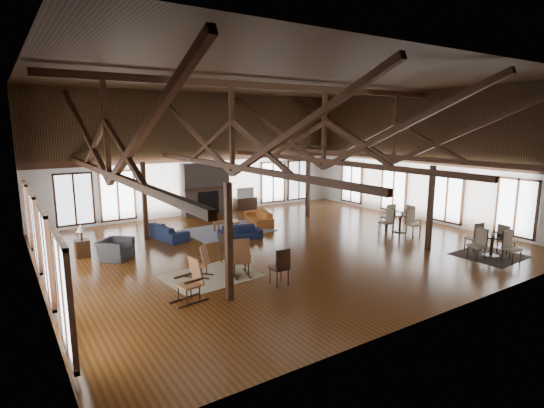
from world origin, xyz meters
TOP-DOWN VIEW (x-y plane):
  - floor at (0.00, 0.00)m, footprint 16.00×16.00m
  - ceiling at (0.00, 0.00)m, footprint 16.00×14.00m
  - wall_back at (0.00, 7.00)m, footprint 16.00×0.02m
  - wall_front at (0.00, -7.00)m, footprint 16.00×0.02m
  - wall_left at (-8.00, 0.00)m, footprint 0.02×14.00m
  - wall_right at (8.00, 0.00)m, footprint 0.02×14.00m
  - roof_truss at (0.00, 0.00)m, footprint 15.60×14.07m
  - post_grid at (0.00, 0.00)m, footprint 8.16×7.16m
  - fireplace at (0.00, 6.67)m, footprint 2.50×0.69m
  - ceiling_fan at (0.50, -1.00)m, footprint 1.60×1.60m
  - sofa_navy_front at (-0.86, 1.61)m, footprint 1.83×1.09m
  - sofa_navy_left at (-3.28, 3.16)m, footprint 2.13×1.17m
  - sofa_orange at (1.07, 3.33)m, footprint 2.24×1.35m
  - coffee_table at (-0.74, 3.04)m, footprint 1.19×0.84m
  - vase at (-0.71, 2.94)m, footprint 0.23×0.23m
  - armchair at (-5.62, 1.60)m, footprint 1.37×1.38m
  - side_table_lamp at (-6.50, 2.47)m, footprint 0.45×0.45m
  - rocking_chair_a at (-3.90, -1.55)m, footprint 0.80×0.82m
  - rocking_chair_b at (-2.90, -2.12)m, footprint 0.69×0.99m
  - rocking_chair_c at (-4.82, -3.01)m, footprint 0.94×0.60m
  - side_chair_a at (-2.67, -0.78)m, footprint 0.60×0.60m
  - side_chair_b at (-2.35, -3.43)m, footprint 0.46×0.46m
  - cafe_table_near at (5.21, -5.14)m, footprint 1.99×1.99m
  - cafe_table_far at (5.32, -1.13)m, footprint 2.06×2.06m
  - cup_near at (5.17, -5.18)m, footprint 0.15×0.15m
  - cup_far at (5.39, -1.15)m, footprint 0.15×0.15m
  - tv_console at (2.33, 6.75)m, footprint 1.22×0.46m
  - television at (2.29, 6.75)m, footprint 0.98×0.16m
  - rug_tan at (-3.66, -1.66)m, footprint 2.83×2.34m
  - rug_navy at (-0.68, 3.03)m, footprint 3.63×2.82m
  - rug_dark at (5.26, -5.07)m, footprint 2.15×1.97m

SIDE VIEW (x-z plane):
  - floor at x=0.00m, z-range 0.00..0.00m
  - rug_tan at x=-3.66m, z-range 0.00..0.01m
  - rug_dark at x=5.26m, z-range 0.00..0.01m
  - rug_navy at x=-0.68m, z-range 0.00..0.01m
  - sofa_navy_front at x=-0.86m, z-range 0.00..0.50m
  - sofa_navy_left at x=-3.28m, z-range 0.00..0.59m
  - tv_console at x=2.33m, z-range 0.00..0.61m
  - sofa_orange at x=1.07m, z-range 0.00..0.61m
  - armchair at x=-5.62m, z-range 0.00..0.67m
  - coffee_table at x=-0.74m, z-range 0.15..0.56m
  - side_table_lamp at x=-6.50m, z-range -0.14..1.00m
  - rocking_chair_a at x=-3.90m, z-range -0.03..0.94m
  - vase at x=-0.71m, z-range 0.41..0.60m
  - cafe_table_near at x=5.21m, z-range 0.00..1.02m
  - cafe_table_far at x=5.32m, z-range 0.00..1.06m
  - rocking_chair_c at x=-4.82m, z-range -0.03..1.10m
  - rocking_chair_b at x=-2.90m, z-range -0.03..1.12m
  - side_chair_a at x=-2.67m, z-range 0.08..1.09m
  - side_chair_b at x=-2.35m, z-range 0.09..1.17m
  - cup_near at x=5.17m, z-range 0.74..0.84m
  - cup_far at x=5.39m, z-range 0.76..0.86m
  - television at x=2.29m, z-range 0.61..1.17m
  - fireplace at x=0.00m, z-range -0.01..2.59m
  - post_grid at x=0.00m, z-range 0.00..3.05m
  - wall_back at x=0.00m, z-range 0.00..6.00m
  - wall_front at x=0.00m, z-range 0.00..6.00m
  - wall_left at x=-8.00m, z-range 0.00..6.00m
  - wall_right at x=8.00m, z-range 0.00..6.00m
  - ceiling_fan at x=0.50m, z-range 3.36..4.11m
  - roof_truss at x=0.00m, z-range 2.46..5.60m
  - ceiling at x=0.00m, z-range 5.99..6.01m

